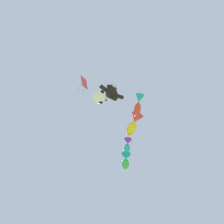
% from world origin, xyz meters
% --- Properties ---
extents(teddy_bear_kite, '(1.85, 0.82, 1.88)m').
position_xyz_m(teddy_bear_kite, '(0.81, 3.99, 12.90)').
color(teddy_bear_kite, black).
extents(soccer_ball_kite, '(0.90, 0.90, 0.83)m').
position_xyz_m(soccer_ball_kite, '(-0.02, 3.99, 11.12)').
color(soccer_ball_kite, white).
extents(fish_kite_crimson, '(1.38, 2.06, 0.70)m').
position_xyz_m(fish_kite_crimson, '(3.50, 4.41, 14.43)').
color(fish_kite_crimson, red).
extents(fish_kite_goldfin, '(1.40, 2.48, 1.06)m').
position_xyz_m(fish_kite_goldfin, '(4.48, 6.52, 15.19)').
color(fish_kite_goldfin, yellow).
extents(fish_kite_teal, '(1.29, 1.72, 0.71)m').
position_xyz_m(fish_kite_teal, '(4.99, 8.53, 14.61)').
color(fish_kite_teal, '#19ADB2').
extents(fish_kite_emerald, '(1.68, 2.15, 0.89)m').
position_xyz_m(fish_kite_emerald, '(5.90, 10.31, 14.71)').
color(fish_kite_emerald, green).
extents(diamond_kite, '(1.21, 1.00, 3.05)m').
position_xyz_m(diamond_kite, '(-1.06, 6.03, 17.40)').
color(diamond_kite, red).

